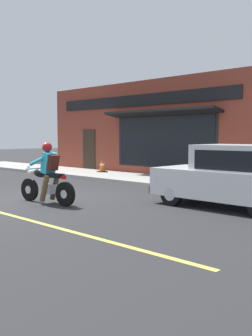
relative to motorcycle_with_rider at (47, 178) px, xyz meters
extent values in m
plane|color=#2B2B2D|center=(0.31, 0.89, -0.68)|extent=(80.00, 80.00, 0.00)
cube|color=#ADAAA3|center=(5.68, 3.89, -0.61)|extent=(2.60, 22.00, 0.14)
cube|color=brown|center=(7.23, 3.13, 1.42)|extent=(0.50, 11.80, 4.20)
cube|color=black|center=(6.96, 1.65, 0.87)|extent=(0.04, 4.96, 2.10)
cube|color=black|center=(6.98, 1.65, 0.87)|extent=(0.02, 5.19, 2.20)
cube|color=#2D2319|center=(6.96, 6.37, 0.37)|extent=(0.04, 0.90, 2.10)
cube|color=black|center=(6.63, 1.65, 2.07)|extent=(0.81, 5.67, 0.24)
cube|color=black|center=(6.95, 3.13, 2.67)|extent=(0.06, 10.03, 0.50)
cylinder|color=black|center=(-0.08, 0.72, -0.37)|extent=(0.17, 0.63, 0.62)
cylinder|color=silver|center=(-0.08, 0.72, -0.37)|extent=(0.14, 0.23, 0.22)
cylinder|color=black|center=(0.08, -0.67, -0.37)|extent=(0.17, 0.63, 0.62)
cylinder|color=silver|center=(0.08, -0.67, -0.37)|extent=(0.14, 0.23, 0.22)
cube|color=silver|center=(0.00, -0.03, -0.29)|extent=(0.32, 0.43, 0.24)
ellipsoid|color=black|center=(-0.03, 0.22, 0.12)|extent=(0.36, 0.55, 0.24)
cube|color=black|center=(0.03, -0.26, 0.08)|extent=(0.32, 0.59, 0.10)
cylinder|color=silver|center=(-0.07, 0.62, -0.05)|extent=(0.11, 0.33, 0.68)
cylinder|color=silver|center=(-0.06, 0.50, 0.23)|extent=(0.56, 0.10, 0.04)
sphere|color=silver|center=(-0.08, 0.67, 0.11)|extent=(0.16, 0.16, 0.16)
cylinder|color=silver|center=(0.21, -0.41, -0.39)|extent=(0.14, 0.56, 0.08)
cube|color=red|center=(0.07, -0.62, 0.05)|extent=(0.13, 0.07, 0.08)
cylinder|color=brown|center=(-0.17, -0.12, -0.25)|extent=(0.18, 0.36, 0.71)
cylinder|color=brown|center=(0.19, -0.08, -0.25)|extent=(0.18, 0.36, 0.71)
cube|color=#33B2D1|center=(0.01, -0.08, 0.40)|extent=(0.38, 0.36, 0.57)
cylinder|color=#33B2D1|center=(-0.22, 0.14, 0.44)|extent=(0.15, 0.53, 0.26)
cylinder|color=#33B2D1|center=(0.18, 0.18, 0.44)|extent=(0.15, 0.53, 0.26)
sphere|color=#A51919|center=(0.00, -0.02, 0.81)|extent=(0.26, 0.26, 0.26)
cube|color=#4C1E19|center=(0.03, -0.24, 0.42)|extent=(0.31, 0.27, 0.42)
cylinder|color=black|center=(2.01, -2.57, -0.38)|extent=(0.18, 0.60, 0.60)
cylinder|color=silver|center=(2.01, -2.57, -0.38)|extent=(0.20, 0.33, 0.33)
cylinder|color=black|center=(3.45, -2.57, -0.38)|extent=(0.18, 0.60, 0.60)
cylinder|color=silver|center=(3.45, -2.57, -0.38)|extent=(0.20, 0.33, 0.33)
cube|color=silver|center=(2.73, -3.77, -0.08)|extent=(1.65, 3.71, 0.70)
cube|color=silver|center=(2.73, -4.02, 0.56)|extent=(1.45, 1.91, 0.66)
cube|color=black|center=(2.73, -3.15, 0.51)|extent=(1.33, 0.35, 0.51)
cube|color=black|center=(2.01, -4.02, 0.54)|extent=(0.04, 1.52, 0.46)
cube|color=black|center=(3.46, -4.02, 0.54)|extent=(0.04, 1.52, 0.46)
cube|color=silver|center=(2.22, -1.91, 0.04)|extent=(0.24, 0.04, 0.14)
cube|color=silver|center=(3.24, -1.91, 0.04)|extent=(0.24, 0.04, 0.14)
cube|color=#28282B|center=(2.73, -1.94, -0.33)|extent=(1.61, 0.13, 0.20)
cylinder|color=red|center=(5.09, -2.19, -0.46)|extent=(0.24, 0.24, 0.16)
cylinder|color=red|center=(5.09, -2.19, -0.09)|extent=(0.18, 0.18, 0.58)
sphere|color=red|center=(5.09, -2.19, 0.24)|extent=(0.20, 0.20, 0.20)
cylinder|color=red|center=(4.96, -2.19, -0.04)|extent=(0.10, 0.08, 0.08)
cylinder|color=red|center=(5.22, -2.19, -0.04)|extent=(0.10, 0.08, 0.08)
cube|color=black|center=(6.23, 4.63, -0.52)|extent=(0.36, 0.36, 0.04)
cone|color=orange|center=(6.23, 4.63, -0.22)|extent=(0.28, 0.28, 0.56)
cylinder|color=white|center=(6.23, 4.63, -0.20)|extent=(0.20, 0.20, 0.08)
camera|label=1|loc=(-5.98, -8.63, 1.10)|focal=42.00mm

